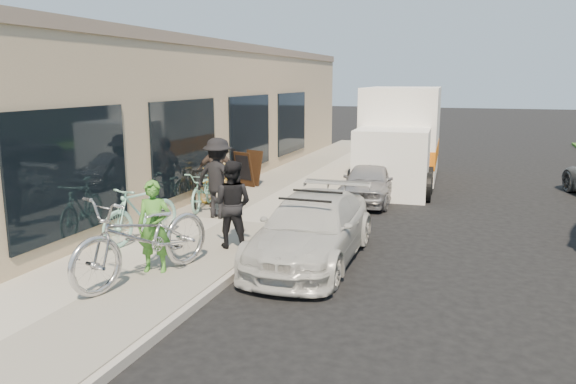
% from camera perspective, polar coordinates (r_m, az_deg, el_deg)
% --- Properties ---
extents(ground, '(120.00, 120.00, 0.00)m').
position_cam_1_polar(ground, '(9.06, -2.99, -9.14)').
color(ground, black).
rests_on(ground, ground).
extents(sidewalk, '(3.00, 34.00, 0.15)m').
position_cam_1_polar(sidewalk, '(12.43, -6.39, -3.13)').
color(sidewalk, '#9F9B8F').
rests_on(sidewalk, ground).
extents(curb, '(0.12, 34.00, 0.13)m').
position_cam_1_polar(curb, '(11.87, 0.40, -3.81)').
color(curb, '#9F9A92').
rests_on(curb, ground).
extents(storefront, '(3.60, 20.00, 4.22)m').
position_cam_1_polar(storefront, '(17.99, -9.12, 7.87)').
color(storefront, tan).
rests_on(storefront, ground).
extents(bike_rack, '(0.27, 0.63, 0.94)m').
position_cam_1_polar(bike_rack, '(13.56, -8.58, 0.80)').
color(bike_rack, black).
rests_on(bike_rack, sidewalk).
extents(sandwich_board, '(0.79, 0.79, 1.00)m').
position_cam_1_polar(sandwich_board, '(16.18, -4.09, 2.41)').
color(sandwich_board, black).
rests_on(sandwich_board, sidewalk).
extents(sedan_white, '(1.69, 4.04, 1.21)m').
position_cam_1_polar(sedan_white, '(9.91, 2.45, -3.78)').
color(sedan_white, beige).
rests_on(sedan_white, ground).
extents(sedan_silver, '(1.32, 3.20, 1.09)m').
position_cam_1_polar(sedan_silver, '(14.92, 8.38, 1.09)').
color(sedan_silver, gray).
rests_on(sedan_silver, ground).
extents(moving_truck, '(2.52, 6.07, 2.93)m').
position_cam_1_polar(moving_truck, '(17.96, 11.31, 5.15)').
color(moving_truck, white).
rests_on(moving_truck, ground).
extents(tandem_bike, '(1.62, 2.74, 1.36)m').
position_cam_1_polar(tandem_bike, '(8.82, -14.41, -4.40)').
color(tandem_bike, '#BDBDBF').
rests_on(tandem_bike, sidewalk).
extents(woman_rider, '(0.61, 0.49, 1.48)m').
position_cam_1_polar(woman_rider, '(9.13, -13.45, -3.43)').
color(woman_rider, '#42872D').
rests_on(woman_rider, sidewalk).
extents(man_standing, '(0.82, 0.65, 1.60)m').
position_cam_1_polar(man_standing, '(10.22, -5.74, -1.23)').
color(man_standing, black).
rests_on(man_standing, sidewalk).
extents(cruiser_bike_a, '(0.95, 1.92, 1.11)m').
position_cam_1_polar(cruiser_bike_a, '(10.95, -14.69, -2.02)').
color(cruiser_bike_a, '#8DD3BF').
rests_on(cruiser_bike_a, sidewalk).
extents(cruiser_bike_b, '(0.92, 1.80, 0.90)m').
position_cam_1_polar(cruiser_bike_b, '(13.46, -8.58, 0.22)').
color(cruiser_bike_b, '#8DD3BF').
rests_on(cruiser_bike_b, sidewalk).
extents(cruiser_bike_c, '(0.76, 1.58, 0.91)m').
position_cam_1_polar(cruiser_bike_c, '(14.31, -7.11, 0.95)').
color(cruiser_bike_c, gold).
rests_on(cruiser_bike_c, sidewalk).
extents(bystander_a, '(1.23, 0.82, 1.78)m').
position_cam_1_polar(bystander_a, '(12.46, -7.11, 1.41)').
color(bystander_a, black).
rests_on(bystander_a, sidewalk).
extents(bystander_b, '(1.03, 0.65, 1.63)m').
position_cam_1_polar(bystander_b, '(13.62, -7.30, 1.95)').
color(bystander_b, brown).
rests_on(bystander_b, sidewalk).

